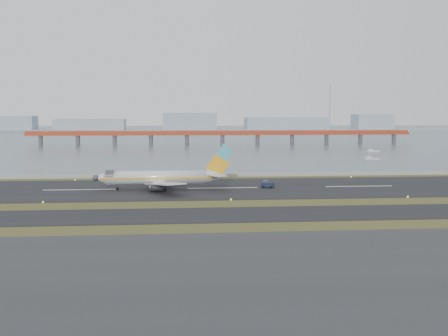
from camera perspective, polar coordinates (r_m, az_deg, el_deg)
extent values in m
plane|color=#304017|center=(130.46, 1.05, -3.82)|extent=(1000.00, 1000.00, 0.00)
cube|color=#2B2B2E|center=(77.28, 5.69, -10.39)|extent=(1000.00, 50.00, 0.10)
cube|color=black|center=(118.71, 1.70, -4.73)|extent=(1000.00, 18.00, 0.10)
cube|color=black|center=(159.97, -0.15, -2.06)|extent=(1000.00, 45.00, 0.10)
cube|color=gray|center=(189.60, -0.97, -0.72)|extent=(1000.00, 2.50, 1.00)
cube|color=#4D5F6E|center=(588.47, -3.96, 3.48)|extent=(1400.00, 800.00, 1.30)
cube|color=#9E341B|center=(379.72, -0.16, 3.48)|extent=(260.00, 5.00, 1.60)
cube|color=#9E341B|center=(379.67, -0.16, 3.71)|extent=(260.00, 0.40, 1.40)
cylinder|color=#4C4C51|center=(383.33, -14.62, 2.65)|extent=(2.80, 2.80, 7.00)
cylinder|color=#4C4C51|center=(379.91, -0.16, 2.81)|extent=(2.80, 2.80, 7.00)
cylinder|color=#4C4C51|center=(400.19, 13.68, 2.79)|extent=(2.80, 2.80, 7.00)
cube|color=#95A1B0|center=(748.35, -4.27, 3.92)|extent=(1400.00, 80.00, 1.00)
cube|color=#95A1B0|center=(775.74, -20.79, 4.29)|extent=(60.00, 35.00, 18.00)
cube|color=#95A1B0|center=(755.46, -13.44, 4.33)|extent=(90.00, 35.00, 14.00)
cube|color=#95A1B0|center=(748.38, -3.51, 4.77)|extent=(70.00, 35.00, 22.00)
cube|color=#95A1B0|center=(763.80, 6.32, 4.53)|extent=(110.00, 35.00, 16.00)
cube|color=#95A1B0|center=(796.74, 14.83, 4.57)|extent=(50.00, 35.00, 20.00)
cylinder|color=#95A1B0|center=(778.08, 10.69, 6.11)|extent=(1.80, 1.80, 60.00)
cylinder|color=silver|center=(157.26, -6.82, -0.96)|extent=(28.00, 3.80, 3.80)
cone|color=silver|center=(158.44, -12.46, -1.00)|extent=(3.20, 3.80, 3.80)
cone|color=silver|center=(157.65, -0.92, -0.80)|extent=(5.00, 3.80, 3.80)
cube|color=#FAAB1A|center=(155.36, -6.83, -1.04)|extent=(31.00, 0.06, 0.45)
cube|color=#FAAB1A|center=(159.17, -6.80, -0.88)|extent=(31.00, 0.06, 0.45)
cube|color=silver|center=(148.87, -6.05, -1.59)|extent=(11.31, 15.89, 1.66)
cube|color=silver|center=(165.75, -5.98, -0.86)|extent=(11.31, 15.89, 1.66)
cylinder|color=#3D3D42|center=(151.53, -6.67, -1.93)|extent=(4.20, 2.10, 2.10)
cylinder|color=#3D3D42|center=(163.43, -6.58, -1.38)|extent=(4.20, 2.10, 2.10)
cube|color=#FAAB1A|center=(157.41, -0.63, 0.26)|extent=(6.80, 0.35, 6.85)
cube|color=#47B8C9|center=(157.28, 0.06, 1.60)|extent=(4.85, 0.37, 4.90)
cube|color=silver|center=(153.85, -0.70, -0.77)|extent=(5.64, 6.80, 0.22)
cube|color=silver|center=(161.38, -0.92, -0.47)|extent=(5.64, 6.80, 0.22)
cylinder|color=black|center=(158.30, -10.79, -2.09)|extent=(0.80, 0.28, 0.80)
cylinder|color=black|center=(154.82, -6.27, -2.16)|extent=(1.00, 0.38, 1.00)
cylinder|color=black|center=(160.37, -6.24, -1.89)|extent=(1.00, 0.38, 1.00)
cube|color=#121C33|center=(160.68, 4.45, -1.71)|extent=(3.90, 3.03, 1.29)
cube|color=#3D3D42|center=(160.66, 4.30, -1.40)|extent=(1.98, 2.04, 0.75)
cylinder|color=black|center=(160.15, 3.97, -1.94)|extent=(0.82, 0.57, 0.75)
cylinder|color=black|center=(161.82, 4.10, -1.87)|extent=(0.82, 0.57, 0.75)
cylinder|color=black|center=(159.70, 4.80, -1.97)|extent=(0.82, 0.57, 0.75)
cylinder|color=black|center=(161.37, 4.92, -1.89)|extent=(0.82, 0.57, 0.75)
cube|color=silver|center=(267.09, 14.74, 0.90)|extent=(7.43, 3.41, 0.92)
cube|color=silver|center=(266.27, 14.45, 1.07)|extent=(2.29, 1.95, 0.92)
cube|color=silver|center=(322.41, 14.92, 1.66)|extent=(7.11, 3.54, 0.88)
cube|color=silver|center=(322.16, 14.67, 1.80)|extent=(2.23, 1.93, 0.88)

